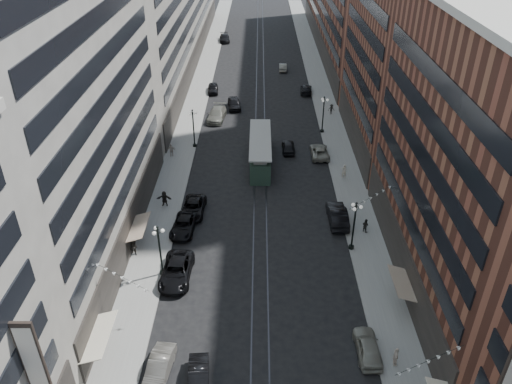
{
  "coord_description": "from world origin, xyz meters",
  "views": [
    {
      "loc": [
        -0.13,
        -8.0,
        31.43
      ],
      "look_at": [
        -0.44,
        34.9,
        5.0
      ],
      "focal_mm": 35.0,
      "sensor_mm": 36.0,
      "label": 1
    }
  ],
  "objects_px": {
    "car_5": "(199,378)",
    "car_8": "(217,114)",
    "lamppost_sw_mid": "(193,127)",
    "pedestrian_6": "(171,150)",
    "car_12": "(306,89)",
    "pedestrian_7": "(365,225)",
    "pedestrian_9": "(331,109)",
    "pedestrian_5": "(164,199)",
    "car_7": "(193,208)",
    "pedestrian_8": "(344,171)",
    "lamppost_se_mid": "(323,113)",
    "car_extra_2": "(225,38)",
    "streetcar": "(260,152)",
    "car_9": "(213,88)",
    "car_14": "(283,67)",
    "car_11": "(319,151)",
    "car_extra_1": "(288,146)",
    "pedestrian_2": "(133,248)",
    "car_extra_0": "(184,225)",
    "car_2": "(176,271)",
    "car_10": "(337,215)",
    "lamppost_se_far": "(354,224)",
    "lamppost_sw_far": "(160,249)",
    "car_1": "(159,368)",
    "car_4": "(368,347)",
    "car_13": "(234,104)"
  },
  "relations": [
    {
      "from": "car_8",
      "to": "car_extra_2",
      "type": "xyz_separation_m",
      "value": [
        -1.6,
        45.89,
        -0.07
      ]
    },
    {
      "from": "streetcar",
      "to": "car_4",
      "type": "relative_size",
      "value": 2.82
    },
    {
      "from": "pedestrian_5",
      "to": "car_extra_0",
      "type": "height_order",
      "value": "pedestrian_5"
    },
    {
      "from": "lamppost_sw_far",
      "to": "car_11",
      "type": "height_order",
      "value": "lamppost_sw_far"
    },
    {
      "from": "car_extra_2",
      "to": "streetcar",
      "type": "bearing_deg",
      "value": -87.45
    },
    {
      "from": "car_14",
      "to": "pedestrian_9",
      "type": "xyz_separation_m",
      "value": [
        6.86,
        -22.48,
        0.27
      ]
    },
    {
      "from": "car_7",
      "to": "pedestrian_5",
      "type": "relative_size",
      "value": 2.83
    },
    {
      "from": "car_2",
      "to": "lamppost_se_mid",
      "type": "bearing_deg",
      "value": 63.97
    },
    {
      "from": "lamppost_se_far",
      "to": "pedestrian_5",
      "type": "height_order",
      "value": "lamppost_se_far"
    },
    {
      "from": "streetcar",
      "to": "car_extra_1",
      "type": "relative_size",
      "value": 2.96
    },
    {
      "from": "car_5",
      "to": "car_8",
      "type": "xyz_separation_m",
      "value": [
        -2.3,
        48.95,
        0.17
      ]
    },
    {
      "from": "car_10",
      "to": "pedestrian_9",
      "type": "distance_m",
      "value": 30.09
    },
    {
      "from": "car_7",
      "to": "pedestrian_6",
      "type": "bearing_deg",
      "value": 110.7
    },
    {
      "from": "car_11",
      "to": "car_13",
      "type": "height_order",
      "value": "car_13"
    },
    {
      "from": "pedestrian_2",
      "to": "car_12",
      "type": "xyz_separation_m",
      "value": [
        20.62,
        45.89,
        -0.35
      ]
    },
    {
      "from": "lamppost_se_mid",
      "to": "pedestrian_9",
      "type": "relative_size",
      "value": 3.41
    },
    {
      "from": "lamppost_sw_far",
      "to": "car_11",
      "type": "distance_m",
      "value": 30.01
    },
    {
      "from": "car_2",
      "to": "car_14",
      "type": "distance_m",
      "value": 62.92
    },
    {
      "from": "lamppost_sw_mid",
      "to": "pedestrian_6",
      "type": "height_order",
      "value": "lamppost_sw_mid"
    },
    {
      "from": "car_9",
      "to": "car_14",
      "type": "height_order",
      "value": "car_9"
    },
    {
      "from": "car_2",
      "to": "car_extra_2",
      "type": "bearing_deg",
      "value": 92.06
    },
    {
      "from": "car_2",
      "to": "car_12",
      "type": "height_order",
      "value": "car_2"
    },
    {
      "from": "lamppost_se_far",
      "to": "car_12",
      "type": "relative_size",
      "value": 1.14
    },
    {
      "from": "car_5",
      "to": "car_11",
      "type": "height_order",
      "value": "car_5"
    },
    {
      "from": "car_1",
      "to": "car_extra_1",
      "type": "relative_size",
      "value": 1.06
    },
    {
      "from": "car_9",
      "to": "pedestrian_5",
      "type": "xyz_separation_m",
      "value": [
        -2.52,
        -37.04,
        0.33
      ]
    },
    {
      "from": "car_12",
      "to": "pedestrian_7",
      "type": "height_order",
      "value": "pedestrian_7"
    },
    {
      "from": "pedestrian_2",
      "to": "car_12",
      "type": "distance_m",
      "value": 50.31
    },
    {
      "from": "car_extra_2",
      "to": "car_extra_1",
      "type": "bearing_deg",
      "value": -83.21
    },
    {
      "from": "pedestrian_2",
      "to": "car_8",
      "type": "bearing_deg",
      "value": 92.43
    },
    {
      "from": "car_7",
      "to": "lamppost_se_mid",
      "type": "bearing_deg",
      "value": 54.71
    },
    {
      "from": "car_11",
      "to": "car_9",
      "type": "bearing_deg",
      "value": -56.6
    },
    {
      "from": "car_7",
      "to": "car_10",
      "type": "height_order",
      "value": "car_10"
    },
    {
      "from": "pedestrian_9",
      "to": "pedestrian_5",
      "type": "bearing_deg",
      "value": -131.18
    },
    {
      "from": "car_11",
      "to": "car_extra_1",
      "type": "relative_size",
      "value": 1.19
    },
    {
      "from": "car_8",
      "to": "car_9",
      "type": "bearing_deg",
      "value": 103.69
    },
    {
      "from": "car_8",
      "to": "car_extra_2",
      "type": "relative_size",
      "value": 1.08
    },
    {
      "from": "pedestrian_2",
      "to": "car_extra_0",
      "type": "height_order",
      "value": "pedestrian_2"
    },
    {
      "from": "car_10",
      "to": "pedestrian_6",
      "type": "height_order",
      "value": "pedestrian_6"
    },
    {
      "from": "car_9",
      "to": "pedestrian_8",
      "type": "xyz_separation_m",
      "value": [
        18.86,
        -30.47,
        0.31
      ]
    },
    {
      "from": "car_7",
      "to": "pedestrian_8",
      "type": "xyz_separation_m",
      "value": [
        17.93,
        7.92,
        0.33
      ]
    },
    {
      "from": "streetcar",
      "to": "car_8",
      "type": "bearing_deg",
      "value": 115.57
    },
    {
      "from": "lamppost_sw_mid",
      "to": "pedestrian_6",
      "type": "bearing_deg",
      "value": -131.81
    },
    {
      "from": "lamppost_se_far",
      "to": "pedestrian_6",
      "type": "height_order",
      "value": "lamppost_se_far"
    },
    {
      "from": "car_12",
      "to": "car_extra_0",
      "type": "relative_size",
      "value": 0.95
    },
    {
      "from": "lamppost_se_far",
      "to": "pedestrian_7",
      "type": "relative_size",
      "value": 3.6
    },
    {
      "from": "car_extra_0",
      "to": "pedestrian_9",
      "type": "bearing_deg",
      "value": 63.6
    },
    {
      "from": "car_5",
      "to": "car_14",
      "type": "xyz_separation_m",
      "value": [
        9.0,
        73.43,
        -0.01
      ]
    },
    {
      "from": "car_10",
      "to": "car_extra_1",
      "type": "xyz_separation_m",
      "value": [
        -4.52,
        17.02,
        -0.17
      ]
    },
    {
      "from": "lamppost_sw_far",
      "to": "lamppost_se_mid",
      "type": "distance_m",
      "value": 36.91
    }
  ]
}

